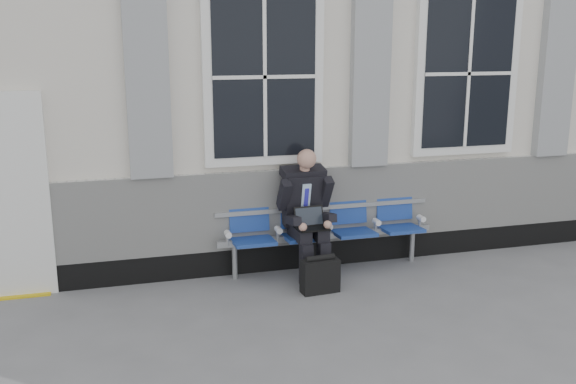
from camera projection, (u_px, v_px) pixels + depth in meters
name	position (u px, v px, depth m)	size (l,w,h in m)	color
ground	(497.00, 298.00, 6.74)	(70.00, 70.00, 0.00)	slate
station_building	(372.00, 69.00, 9.47)	(14.40, 4.40, 4.49)	silver
bench	(327.00, 224.00, 7.47)	(2.60, 0.47, 0.91)	#9EA0A3
businessman	(306.00, 209.00, 7.21)	(0.61, 0.82, 1.47)	black
briefcase	(320.00, 275.00, 6.85)	(0.42, 0.20, 0.42)	black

